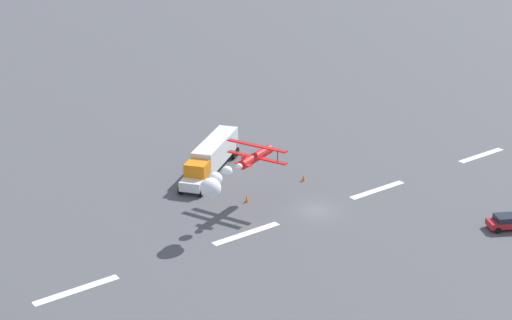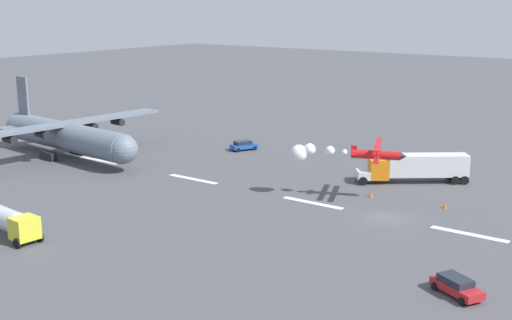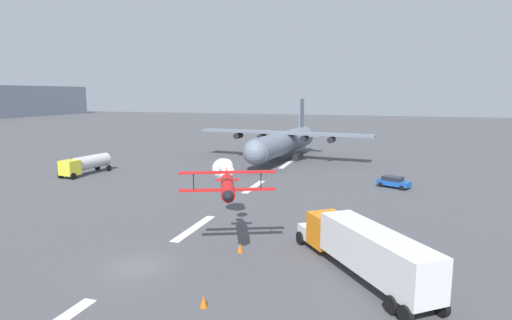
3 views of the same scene
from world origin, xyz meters
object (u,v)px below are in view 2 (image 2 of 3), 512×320
Objects in this scene: cargo_transport_plane at (71,136)px; traffic_cone_far at (371,194)px; stunt_biplane_red at (331,153)px; airport_staff_sedan at (456,286)px; followme_car_yellow at (244,145)px; traffic_cone_near at (445,205)px; semi_truck_orange at (416,166)px; fuel_tanker_truck at (8,220)px.

traffic_cone_far is at bearing -169.95° from cargo_transport_plane.
airport_staff_sedan is at bearing 140.34° from stunt_biplane_red.
traffic_cone_near is at bearing 163.36° from followme_car_yellow.
semi_truck_orange is 2.69× the size of airport_staff_sedan.
semi_truck_orange is 35.00m from airport_staff_sedan.
stunt_biplane_red is 2.80× the size of followme_car_yellow.
fuel_tanker_truck is 46.24m from followme_car_yellow.
airport_staff_sedan is at bearing 168.21° from cargo_transport_plane.
semi_truck_orange is 9.92m from traffic_cone_far.
airport_staff_sedan is at bearing 112.60° from traffic_cone_near.
traffic_cone_near is at bearing -170.67° from cargo_transport_plane.
traffic_cone_near is at bearing -132.62° from fuel_tanker_truck.
stunt_biplane_red reaches higher than airport_staff_sedan.
stunt_biplane_red is 36.74m from fuel_tanker_truck.
stunt_biplane_red is 17.09× the size of traffic_cone_near.
airport_staff_sedan is at bearing 144.34° from followme_car_yellow.
stunt_biplane_red reaches higher than followme_car_yellow.
airport_staff_sedan is 6.48× the size of traffic_cone_far.
airport_staff_sedan is at bearing 118.03° from semi_truck_orange.
traffic_cone_far is at bearing -124.32° from fuel_tanker_truck.
semi_truck_orange reaches higher than airport_staff_sedan.
fuel_tanker_truck reaches higher than traffic_cone_near.
cargo_transport_plane reaches higher than traffic_cone_near.
semi_truck_orange reaches higher than followme_car_yellow.
semi_truck_orange is at bearing -119.70° from fuel_tanker_truck.
cargo_transport_plane is at bearing 10.05° from traffic_cone_far.
cargo_transport_plane is at bearing -49.63° from fuel_tanker_truck.
stunt_biplane_red is at bearing 65.20° from semi_truck_orange.
cargo_transport_plane reaches higher than stunt_biplane_red.
cargo_transport_plane is 34.14m from fuel_tanker_truck.
stunt_biplane_red is 2.64× the size of airport_staff_sedan.
followme_car_yellow is (24.09, -14.82, -4.64)m from stunt_biplane_red.
traffic_cone_near is 1.00× the size of traffic_cone_far.
stunt_biplane_red is 14.43m from traffic_cone_near.
traffic_cone_far is (-4.09, -2.86, -5.08)m from stunt_biplane_red.
semi_truck_orange is at bearing -159.41° from cargo_transport_plane.
traffic_cone_far is at bearing 157.00° from followme_car_yellow.
followme_car_yellow is 6.10× the size of traffic_cone_far.
semi_truck_orange is 2.86× the size of followme_car_yellow.
fuel_tanker_truck is (19.12, 31.15, -3.72)m from stunt_biplane_red.
stunt_biplane_red is at bearing -172.85° from cargo_transport_plane.
cargo_transport_plane is 55.00m from traffic_cone_near.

